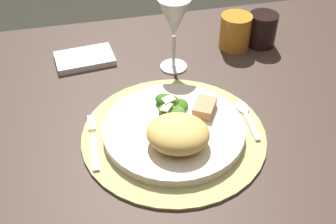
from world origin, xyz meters
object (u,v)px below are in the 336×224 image
napkin (85,58)px  wine_glass (174,20)px  dinner_plate (174,130)px  spoon (245,113)px  fork (94,144)px  dining_table (155,157)px  amber_tumbler (235,32)px  dark_tumbler (262,30)px

napkin → wine_glass: (0.21, -0.08, 0.12)m
dinner_plate → spoon: (0.16, 0.02, -0.01)m
fork → spoon: size_ratio=1.23×
dining_table → amber_tumbler: 0.38m
wine_glass → amber_tumbler: 0.20m
dinner_plate → spoon: size_ratio=2.22×
dinner_plate → wine_glass: 0.27m
dinner_plate → dark_tumbler: dark_tumbler is taller
dining_table → dinner_plate: (0.02, -0.08, 0.15)m
fork → dark_tumbler: size_ratio=1.82×
fork → wine_glass: size_ratio=0.87×
napkin → dark_tumbler: (0.45, -0.02, 0.04)m
napkin → amber_tumbler: amber_tumbler is taller
fork → spoon: bearing=3.8°
napkin → wine_glass: 0.25m
spoon → napkin: napkin is taller
fork → napkin: napkin is taller
fork → spoon: spoon is taller
dining_table → dark_tumbler: dark_tumbler is taller
spoon → amber_tumbler: bearing=74.7°
wine_glass → dark_tumbler: (0.25, 0.05, -0.08)m
dining_table → napkin: napkin is taller
spoon → napkin: bearing=137.2°
dinner_plate → dark_tumbler: (0.30, 0.29, 0.03)m
dark_tumbler → amber_tumbler: bearing=177.2°
dining_table → wine_glass: bearing=62.3°
spoon → dining_table: bearing=163.7°
dinner_plate → amber_tumbler: size_ratio=3.17×
napkin → dark_tumbler: size_ratio=1.65×
dinner_plate → dark_tumbler: bearing=43.4°
dining_table → spoon: (0.18, -0.05, 0.14)m
fork → napkin: size_ratio=1.10×
wine_glass → dinner_plate: bearing=-103.7°
dining_table → spoon: size_ratio=10.67×
dining_table → dinner_plate: dinner_plate is taller
dining_table → dark_tumbler: size_ratio=15.72×
napkin → wine_glass: wine_glass is taller
spoon → wine_glass: (-0.10, 0.21, 0.12)m
spoon → amber_tumbler: 0.28m
wine_glass → dark_tumbler: size_ratio=2.09×
amber_tumbler → dark_tumbler: amber_tumbler is taller
spoon → dark_tumbler: (0.15, 0.26, 0.03)m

